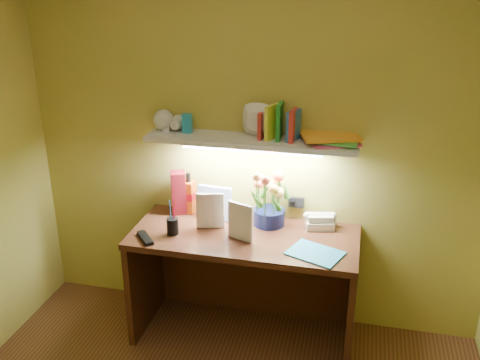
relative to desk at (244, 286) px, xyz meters
name	(u,v)px	position (x,y,z in m)	size (l,w,h in m)	color
desk	(244,286)	(0.00, 0.00, 0.00)	(1.40, 0.60, 0.75)	#33180D
flower_bouquet	(270,198)	(0.12, 0.18, 0.55)	(0.22, 0.22, 0.36)	#0A1237
telephone	(320,220)	(0.44, 0.20, 0.43)	(0.17, 0.13, 0.10)	#EFECC9
desk_clock	(329,221)	(0.50, 0.23, 0.42)	(0.08, 0.04, 0.08)	silver
whisky_bottle	(189,193)	(-0.43, 0.23, 0.52)	(0.08, 0.08, 0.28)	#BE430C
whisky_box	(179,193)	(-0.49, 0.21, 0.52)	(0.09, 0.09, 0.29)	#580A10
pen_cup	(172,221)	(-0.43, -0.09, 0.46)	(0.07, 0.07, 0.18)	black
art_card	(215,203)	(-0.24, 0.18, 0.48)	(0.22, 0.04, 0.22)	white
tv_remote	(145,238)	(-0.57, -0.20, 0.38)	(0.05, 0.18, 0.02)	black
blue_folder	(315,253)	(0.45, -0.14, 0.38)	(0.30, 0.22, 0.01)	#2296D2
desk_book_a	(196,211)	(-0.31, 0.02, 0.49)	(0.18, 0.02, 0.24)	silver
desk_book_b	(228,218)	(-0.09, -0.04, 0.49)	(0.18, 0.02, 0.24)	silver
wall_shelf	(253,135)	(0.01, 0.18, 0.96)	(1.32, 0.35, 0.25)	silver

